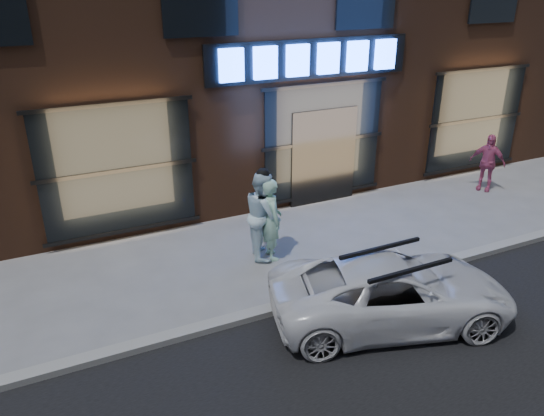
{
  "coord_description": "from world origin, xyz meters",
  "views": [
    {
      "loc": [
        -6.56,
        -6.94,
        5.37
      ],
      "look_at": [
        -2.52,
        1.6,
        1.2
      ],
      "focal_mm": 35.0,
      "sensor_mm": 36.0,
      "label": 1
    }
  ],
  "objects": [
    {
      "name": "ground",
      "position": [
        0.0,
        0.0,
        0.0
      ],
      "size": [
        90.0,
        90.0,
        0.0
      ],
      "primitive_type": "plane",
      "color": "slate",
      "rests_on": "ground"
    },
    {
      "name": "curb",
      "position": [
        0.0,
        0.0,
        0.06
      ],
      "size": [
        60.0,
        0.25,
        0.12
      ],
      "primitive_type": "cube",
      "color": "gray",
      "rests_on": "ground"
    },
    {
      "name": "man_bowtie",
      "position": [
        -2.43,
        1.8,
        0.86
      ],
      "size": [
        0.48,
        0.67,
        1.72
      ],
      "primitive_type": "imported",
      "rotation": [
        0.0,
        0.0,
        1.45
      ],
      "color": "#A3D6B7",
      "rests_on": "ground"
    },
    {
      "name": "man_cap",
      "position": [
        -2.54,
        1.96,
        0.91
      ],
      "size": [
        0.9,
        1.04,
        1.83
      ],
      "primitive_type": "imported",
      "rotation": [
        0.0,
        0.0,
        1.31
      ],
      "color": "white",
      "rests_on": "ground"
    },
    {
      "name": "passerby",
      "position": [
        4.39,
        2.74,
        0.78
      ],
      "size": [
        0.81,
        0.97,
        1.55
      ],
      "primitive_type": "imported",
      "rotation": [
        0.0,
        0.0,
        -1.0
      ],
      "color": "#C04F79",
      "rests_on": "ground"
    },
    {
      "name": "white_suv",
      "position": [
        -1.56,
        -1.04,
        0.56
      ],
      "size": [
        4.41,
        2.93,
        1.13
      ],
      "primitive_type": "imported",
      "rotation": [
        0.0,
        0.0,
        1.28
      ],
      "color": "white",
      "rests_on": "ground"
    }
  ]
}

